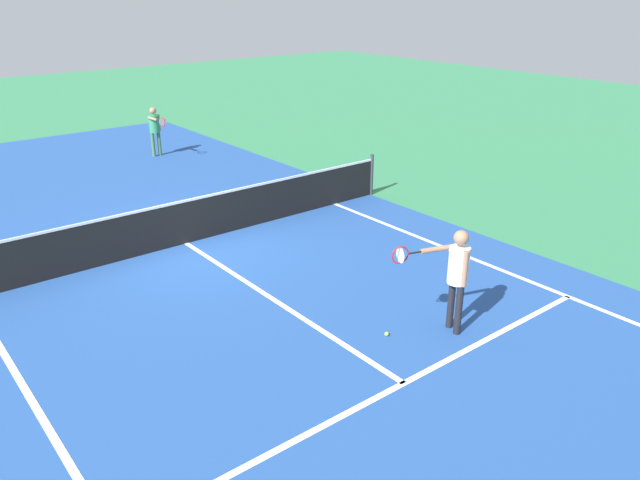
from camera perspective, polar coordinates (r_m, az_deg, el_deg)
name	(u,v)px	position (r m, az deg, el deg)	size (l,w,h in m)	color
ground_plane	(186,243)	(13.44, -12.21, -0.30)	(60.00, 60.00, 0.00)	#337F51
court_surface_inbounds	(186,243)	(13.44, -12.21, -0.30)	(10.62, 24.40, 0.00)	#234C93
line_sideline_right	(545,287)	(11.96, 20.00, -4.12)	(0.10, 11.89, 0.01)	white
line_service_near	(404,383)	(8.81, 7.72, -12.92)	(8.22, 0.10, 0.01)	white
line_center_service	(272,298)	(10.90, -4.46, -5.36)	(0.10, 6.40, 0.01)	white
net	(184,222)	(13.26, -12.38, 1.66)	(10.78, 0.09, 1.07)	#33383D
player_near	(456,270)	(9.66, 12.44, -2.69)	(1.12, 0.76, 1.70)	black
player_far	(155,126)	(20.52, -14.96, 10.07)	(0.44, 1.18, 1.55)	#3F7247
tennis_ball_mid_court	(387,334)	(9.82, 6.15, -8.59)	(0.07, 0.07, 0.07)	#CCE033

